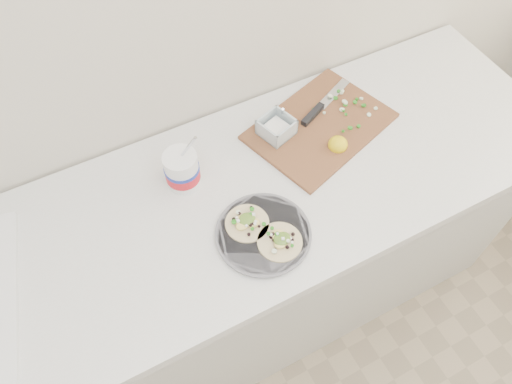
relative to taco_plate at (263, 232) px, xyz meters
name	(u,v)px	position (x,y,z in m)	size (l,w,h in m)	color
counter	(195,283)	(-0.18, 0.16, -0.47)	(2.44, 0.66, 0.90)	beige
taco_plate	(263,232)	(0.00, 0.00, 0.00)	(0.26, 0.26, 0.04)	slate
tub	(183,168)	(-0.12, 0.26, 0.05)	(0.10, 0.10, 0.22)	white
cutboard	(317,123)	(0.33, 0.27, 0.00)	(0.50, 0.42, 0.07)	brown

